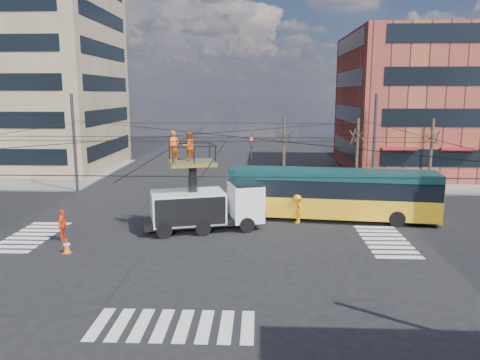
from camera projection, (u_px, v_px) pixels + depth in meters
name	position (u px, v px, depth m)	size (l,w,h in m)	color
ground	(206.00, 239.00, 26.25)	(120.00, 120.00, 0.00)	black
sidewalk_ne	(442.00, 175.00, 45.98)	(18.00, 18.00, 0.12)	slate
sidewalk_nw	(25.00, 172.00, 47.74)	(18.00, 18.00, 0.12)	slate
crosswalks	(206.00, 238.00, 26.25)	(22.40, 22.40, 0.02)	silver
building_tower	(18.00, 24.00, 47.96)	(18.06, 16.06, 30.00)	#8D6A59
building_ne	(446.00, 103.00, 47.59)	(20.06, 16.06, 14.00)	maroon
overhead_network	(204.00, 162.00, 25.86)	(24.24, 24.24, 8.00)	#2D2D30
tree_a	(284.00, 135.00, 38.45)	(2.00, 2.00, 6.00)	#382B21
tree_b	(358.00, 135.00, 38.20)	(2.00, 2.00, 6.00)	#382B21
tree_c	(432.00, 136.00, 37.95)	(2.00, 2.00, 6.00)	#382B21
utility_truck	(206.00, 197.00, 27.67)	(7.36, 4.18, 5.96)	black
city_bus	(331.00, 193.00, 29.99)	(13.34, 4.07, 3.20)	gold
traffic_cone	(67.00, 246.00, 23.83)	(0.36, 0.36, 0.71)	orange
worker_ground	(63.00, 225.00, 25.67)	(1.04, 0.43, 1.78)	#FF4C10
flagger	(297.00, 209.00, 29.23)	(1.18, 0.68, 1.83)	orange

